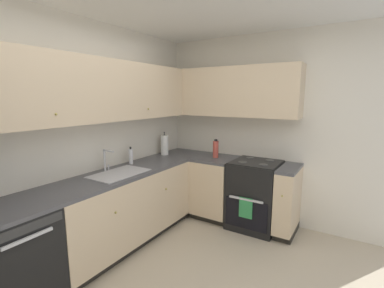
% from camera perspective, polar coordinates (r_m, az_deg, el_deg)
% --- Properties ---
extents(wall_back, '(4.05, 0.05, 2.58)m').
position_cam_1_polar(wall_back, '(3.15, -24.63, 0.70)').
color(wall_back, silver).
rests_on(wall_back, ground_plane).
extents(wall_right, '(0.05, 3.26, 2.58)m').
position_cam_1_polar(wall_right, '(3.87, 16.66, 2.74)').
color(wall_right, silver).
rests_on(wall_right, ground_plane).
extents(dishwasher, '(0.60, 0.63, 0.85)m').
position_cam_1_polar(dishwasher, '(2.79, -33.72, -20.01)').
color(dishwasher, black).
rests_on(dishwasher, ground_plane).
extents(lower_cabinets_back, '(1.86, 0.62, 0.85)m').
position_cam_1_polar(lower_cabinets_back, '(3.40, -14.03, -13.09)').
color(lower_cabinets_back, beige).
rests_on(lower_cabinets_back, ground_plane).
extents(countertop_back, '(3.07, 0.60, 0.03)m').
position_cam_1_polar(countertop_back, '(3.25, -14.35, -5.94)').
color(countertop_back, '#4C4C51').
rests_on(countertop_back, lower_cabinets_back).
extents(lower_cabinets_right, '(0.62, 1.40, 0.85)m').
position_cam_1_polar(lower_cabinets_right, '(3.90, 8.79, -9.89)').
color(lower_cabinets_right, beige).
rests_on(lower_cabinets_right, ground_plane).
extents(countertop_right, '(0.60, 1.40, 0.03)m').
position_cam_1_polar(countertop_right, '(3.77, 8.95, -3.58)').
color(countertop_right, '#4C4C51').
rests_on(countertop_right, lower_cabinets_right).
extents(oven_range, '(0.68, 0.62, 1.04)m').
position_cam_1_polar(oven_range, '(3.80, 13.09, -10.18)').
color(oven_range, black).
rests_on(oven_range, ground_plane).
extents(upper_cabinets_back, '(2.75, 0.34, 0.67)m').
position_cam_1_polar(upper_cabinets_back, '(3.13, -19.04, 10.54)').
color(upper_cabinets_back, beige).
extents(upper_cabinets_right, '(0.32, 1.95, 0.67)m').
position_cam_1_polar(upper_cabinets_right, '(3.87, 7.54, 10.76)').
color(upper_cabinets_right, beige).
extents(sink, '(0.64, 0.40, 0.10)m').
position_cam_1_polar(sink, '(3.19, -15.00, -6.73)').
color(sink, '#B7B7BC').
rests_on(sink, countertop_back).
extents(faucet, '(0.07, 0.16, 0.25)m').
position_cam_1_polar(faucet, '(3.29, -17.60, -2.90)').
color(faucet, silver).
rests_on(faucet, countertop_back).
extents(soap_bottle, '(0.05, 0.05, 0.22)m').
position_cam_1_polar(soap_bottle, '(3.57, -12.72, -2.53)').
color(soap_bottle, silver).
rests_on(soap_bottle, countertop_back).
extents(paper_towel_roll, '(0.11, 0.11, 0.35)m').
position_cam_1_polar(paper_towel_roll, '(4.05, -5.78, -0.20)').
color(paper_towel_roll, white).
rests_on(paper_towel_roll, countertop_back).
extents(oil_bottle, '(0.08, 0.08, 0.26)m').
position_cam_1_polar(oil_bottle, '(3.86, 4.99, -1.06)').
color(oil_bottle, '#BF4C3F').
rests_on(oil_bottle, countertop_right).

